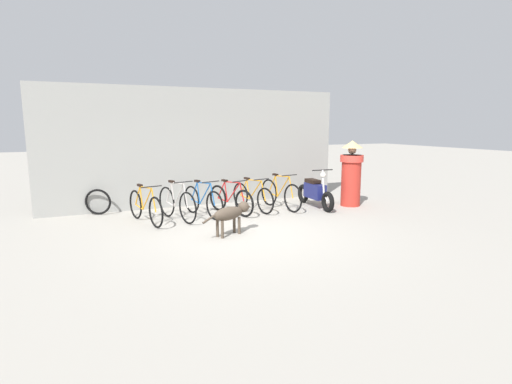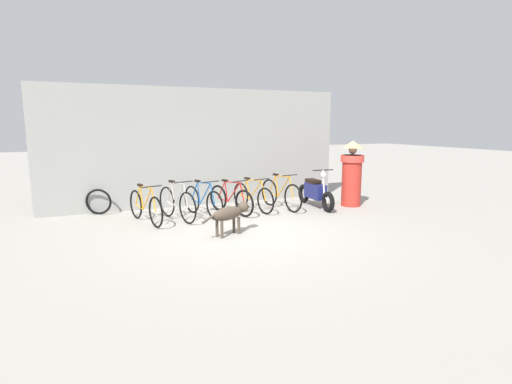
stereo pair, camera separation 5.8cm
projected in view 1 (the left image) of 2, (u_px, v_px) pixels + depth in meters
The scene contains 12 objects.
ground_plane at pixel (246, 234), 8.04m from camera, with size 60.00×60.00×0.00m, color #9E998E.
shop_wall_back at pixel (199, 147), 10.75m from camera, with size 8.14×0.20×3.13m.
bicycle_0 at pixel (145, 207), 8.85m from camera, with size 0.57×1.72×0.88m.
bicycle_1 at pixel (177, 204), 9.12m from camera, with size 0.58×1.61×0.93m.
bicycle_2 at pixel (203, 201), 9.50m from camera, with size 0.58×1.62×0.89m.
bicycle_3 at pixel (231, 200), 9.79m from camera, with size 0.64×1.59×0.86m.
bicycle_4 at pixel (252, 197), 10.15m from camera, with size 0.53×1.68×0.86m.
bicycle_5 at pixel (280, 194), 10.36m from camera, with size 0.46×1.75×0.93m.
motorcycle at pixel (315, 192), 10.57m from camera, with size 0.58×1.85×1.04m.
stray_dog at pixel (231, 213), 7.90m from camera, with size 1.15×0.56×0.63m.
person_in_robes at pixel (351, 173), 10.69m from camera, with size 0.79×0.79×1.75m.
spare_tire_left at pixel (98, 202), 9.69m from camera, with size 0.60×0.29×0.63m.
Camera 1 is at (-2.96, -7.20, 2.16)m, focal length 28.00 mm.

